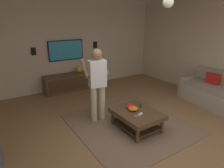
{
  "coord_description": "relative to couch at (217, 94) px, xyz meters",
  "views": [
    {
      "loc": [
        -2.43,
        2.23,
        2.22
      ],
      "look_at": [
        0.82,
        0.11,
        0.93
      ],
      "focal_mm": 31.48,
      "sensor_mm": 36.0,
      "label": 1
    }
  ],
  "objects": [
    {
      "name": "vase_round",
      "position": [
        3.27,
        2.49,
        0.34
      ],
      "size": [
        0.22,
        0.22,
        0.22
      ],
      "primitive_type": "sphere",
      "color": "gold",
      "rests_on": "media_console"
    },
    {
      "name": "wall_speaker_right",
      "position": [
        3.52,
        3.79,
        1.0
      ],
      "size": [
        0.06,
        0.12,
        0.22
      ],
      "primitive_type": "cube",
      "color": "black"
    },
    {
      "name": "bowl",
      "position": [
        0.33,
        2.6,
        0.13
      ],
      "size": [
        0.2,
        0.2,
        0.09
      ],
      "primitive_type": "ellipsoid",
      "color": "orange",
      "rests_on": "coffee_table"
    },
    {
      "name": "book",
      "position": [
        0.51,
        2.53,
        0.1
      ],
      "size": [
        0.27,
        0.26,
        0.04
      ],
      "primitive_type": "cube",
      "rotation": [
        0.0,
        0.0,
        5.64
      ],
      "color": "red",
      "rests_on": "coffee_table"
    },
    {
      "name": "wall_speaker_left",
      "position": [
        3.52,
        1.74,
        1.05
      ],
      "size": [
        0.06,
        0.12,
        0.22
      ],
      "primitive_type": "cube",
      "color": "black"
    },
    {
      "name": "tv",
      "position": [
        3.51,
        2.81,
        0.95
      ],
      "size": [
        0.05,
        1.13,
        0.64
      ],
      "rotation": [
        0.0,
        0.0,
        3.14
      ],
      "color": "black"
    },
    {
      "name": "remote_grey",
      "position": [
        0.06,
        2.69,
        0.09
      ],
      "size": [
        0.08,
        0.16,
        0.02
      ],
      "primitive_type": "cube",
      "rotation": [
        0.0,
        0.0,
        1.33
      ],
      "color": "slate",
      "rests_on": "coffee_table"
    },
    {
      "name": "remote_black",
      "position": [
        0.41,
        2.33,
        0.09
      ],
      "size": [
        0.14,
        0.13,
        0.02
      ],
      "primitive_type": "cube",
      "rotation": [
        0.0,
        0.0,
        5.59
      ],
      "color": "black",
      "rests_on": "coffee_table"
    },
    {
      "name": "ground_plane",
      "position": [
        -0.11,
        2.77,
        -0.32
      ],
      "size": [
        8.79,
        8.79,
        0.0
      ],
      "primitive_type": "plane",
      "color": "olive"
    },
    {
      "name": "area_rug",
      "position": [
        0.46,
        2.56,
        -0.31
      ],
      "size": [
        2.44,
        2.34,
        0.01
      ],
      "primitive_type": "cube",
      "color": "#7A604C",
      "rests_on": "ground"
    },
    {
      "name": "media_console",
      "position": [
        3.26,
        2.81,
        -0.04
      ],
      "size": [
        0.45,
        1.7,
        0.55
      ],
      "rotation": [
        0.0,
        0.0,
        3.14
      ],
      "color": "#513823",
      "rests_on": "ground"
    },
    {
      "name": "person_standing",
      "position": [
        1.04,
        3.05,
        0.61
      ],
      "size": [
        0.6,
        0.6,
        1.64
      ],
      "rotation": [
        0.0,
        0.0,
        -0.17
      ],
      "color": "#C6B793",
      "rests_on": "ground"
    },
    {
      "name": "couch",
      "position": [
        0.0,
        0.0,
        0.0
      ],
      "size": [
        1.99,
        1.07,
        0.87
      ],
      "rotation": [
        0.0,
        0.0,
        1.46
      ],
      "color": "#A89E8E",
      "rests_on": "ground"
    },
    {
      "name": "remote_white",
      "position": [
        0.1,
        2.6,
        0.09
      ],
      "size": [
        0.1,
        0.16,
        0.02
      ],
      "primitive_type": "cube",
      "rotation": [
        0.0,
        0.0,
        5.11
      ],
      "color": "white",
      "rests_on": "coffee_table"
    },
    {
      "name": "wall_back_tv",
      "position": [
        3.6,
        2.77,
        1.11
      ],
      "size": [
        0.1,
        6.74,
        2.86
      ],
      "primitive_type": "cube",
      "color": "#C6B299",
      "rests_on": "ground"
    },
    {
      "name": "coffee_table",
      "position": [
        0.26,
        2.56,
        -0.02
      ],
      "size": [
        1.0,
        0.8,
        0.4
      ],
      "color": "#513823",
      "rests_on": "ground"
    }
  ]
}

